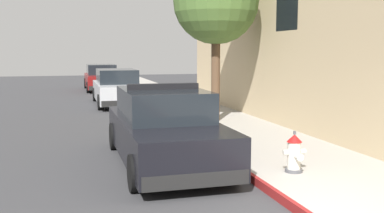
% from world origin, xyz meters
% --- Properties ---
extents(ground_plane, '(31.09, 60.00, 0.20)m').
position_xyz_m(ground_plane, '(-4.56, 10.00, -0.10)').
color(ground_plane, '#353538').
extents(sidewalk_pavement, '(2.88, 60.00, 0.15)m').
position_xyz_m(sidewalk_pavement, '(1.44, 10.00, 0.07)').
color(sidewalk_pavement, '#9E9991').
rests_on(sidewalk_pavement, ground).
extents(curb_painted_edge, '(0.08, 60.00, 0.15)m').
position_xyz_m(curb_painted_edge, '(-0.04, 10.00, 0.07)').
color(curb_painted_edge, maroon).
rests_on(curb_painted_edge, ground).
extents(police_cruiser, '(1.94, 4.84, 1.68)m').
position_xyz_m(police_cruiser, '(-1.27, 3.85, 0.74)').
color(police_cruiser, black).
rests_on(police_cruiser, ground).
extents(parked_car_silver_ahead, '(1.94, 4.84, 1.56)m').
position_xyz_m(parked_car_silver_ahead, '(-1.08, 14.68, 0.74)').
color(parked_car_silver_ahead, '#B2B5BA').
rests_on(parked_car_silver_ahead, ground).
extents(parked_car_dark_far, '(1.94, 4.84, 1.56)m').
position_xyz_m(parked_car_dark_far, '(-1.20, 22.47, 0.74)').
color(parked_car_dark_far, maroon).
rests_on(parked_car_dark_far, ground).
extents(fire_hydrant, '(0.44, 0.40, 0.76)m').
position_xyz_m(fire_hydrant, '(0.76, 2.01, 0.50)').
color(fire_hydrant, '#4C4C51').
rests_on(fire_hydrant, sidewalk_pavement).
extents(street_tree, '(2.67, 2.67, 5.08)m').
position_xyz_m(street_tree, '(1.34, 8.24, 3.87)').
color(street_tree, brown).
rests_on(street_tree, sidewalk_pavement).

